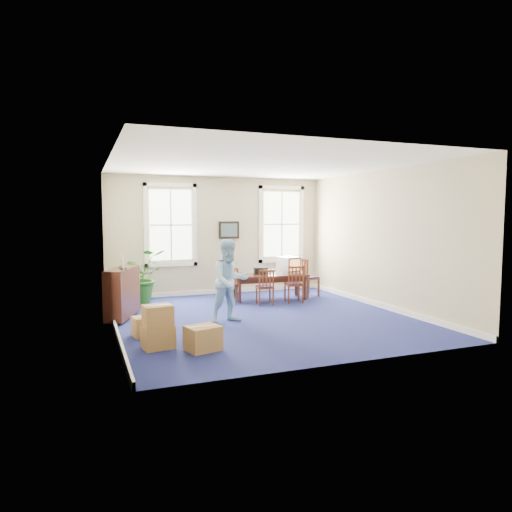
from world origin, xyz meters
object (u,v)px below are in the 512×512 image
object	(u,v)px
cardboard_boxes	(168,323)
chair_near_left	(265,287)
man	(230,281)
crt_tv	(288,265)
potted_plant	(140,276)
credenza	(122,294)
conference_table	(269,287)

from	to	relation	value
cardboard_boxes	chair_near_left	bearing A→B (deg)	43.68
chair_near_left	man	distance (m)	2.01
crt_tv	potted_plant	bearing A→B (deg)	151.53
chair_near_left	credenza	size ratio (longest dim) A/B	0.67
chair_near_left	credenza	world-z (taller)	credenza
chair_near_left	man	xyz separation A→B (m)	(-1.34, -1.44, 0.40)
chair_near_left	cardboard_boxes	size ratio (longest dim) A/B	0.67
chair_near_left	potted_plant	size ratio (longest dim) A/B	0.65
cardboard_boxes	man	bearing A→B (deg)	40.11
credenza	crt_tv	bearing A→B (deg)	35.92
conference_table	cardboard_boxes	size ratio (longest dim) A/B	1.47
cardboard_boxes	credenza	bearing A→B (deg)	102.85
conference_table	chair_near_left	size ratio (longest dim) A/B	2.19
crt_tv	cardboard_boxes	distance (m)	5.06
credenza	conference_table	bearing A→B (deg)	37.24
credenza	potted_plant	world-z (taller)	potted_plant
conference_table	potted_plant	bearing A→B (deg)	175.79
man	potted_plant	world-z (taller)	man
crt_tv	chair_near_left	bearing A→B (deg)	-163.91
credenza	cardboard_boxes	world-z (taller)	credenza
conference_table	crt_tv	distance (m)	0.78
chair_near_left	man	size ratio (longest dim) A/B	0.52
crt_tv	potted_plant	size ratio (longest dim) A/B	0.39
man	credenza	size ratio (longest dim) A/B	1.29
credenza	man	bearing A→B (deg)	-6.58
conference_table	chair_near_left	xyz separation A→B (m)	(-0.39, -0.65, 0.11)
conference_table	potted_plant	size ratio (longest dim) A/B	1.43
crt_tv	man	xyz separation A→B (m)	(-2.29, -2.13, -0.03)
conference_table	man	xyz separation A→B (m)	(-1.73, -2.09, 0.51)
crt_tv	credenza	bearing A→B (deg)	173.54
conference_table	crt_tv	size ratio (longest dim) A/B	3.70
chair_near_left	credenza	xyz separation A→B (m)	(-3.33, -0.33, 0.08)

